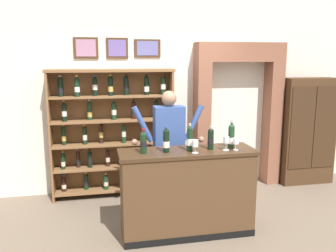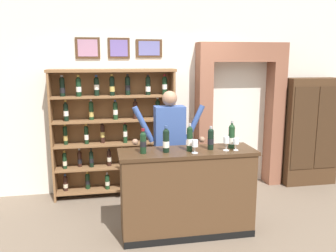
{
  "view_description": "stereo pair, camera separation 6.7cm",
  "coord_description": "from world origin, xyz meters",
  "px_view_note": "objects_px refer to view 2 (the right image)",
  "views": [
    {
      "loc": [
        -0.85,
        -3.82,
        2.07
      ],
      "look_at": [
        -0.04,
        0.1,
        1.3
      ],
      "focal_mm": 37.88,
      "sensor_mm": 36.0,
      "label": 1
    },
    {
      "loc": [
        -0.78,
        -3.83,
        2.07
      ],
      "look_at": [
        -0.04,
        0.1,
        1.3
      ],
      "focal_mm": 37.88,
      "sensor_mm": 36.0,
      "label": 2
    }
  ],
  "objects_px": {
    "wine_shelf": "(114,129)",
    "tasting_bottle_vin_santo": "(166,140)",
    "tasting_bottle_rosso": "(232,136)",
    "wine_glass_right": "(236,142)",
    "tasting_bottle_brunello": "(190,139)",
    "wine_glass_spare": "(226,141)",
    "wine_glass_center": "(195,144)",
    "tasting_counter": "(187,193)",
    "side_cabinet": "(309,131)",
    "tasting_bottle_bianco": "(211,139)",
    "shopkeeper": "(170,140)",
    "tasting_bottle_prosecco": "(143,142)"
  },
  "relations": [
    {
      "from": "tasting_bottle_prosecco",
      "to": "wine_glass_center",
      "type": "height_order",
      "value": "tasting_bottle_prosecco"
    },
    {
      "from": "shopkeeper",
      "to": "wine_glass_spare",
      "type": "xyz_separation_m",
      "value": [
        0.53,
        -0.68,
        0.12
      ]
    },
    {
      "from": "wine_shelf",
      "to": "shopkeeper",
      "type": "distance_m",
      "value": 1.08
    },
    {
      "from": "tasting_bottle_prosecco",
      "to": "wine_glass_right",
      "type": "distance_m",
      "value": 1.07
    },
    {
      "from": "wine_shelf",
      "to": "wine_glass_spare",
      "type": "distance_m",
      "value": 1.94
    },
    {
      "from": "tasting_bottle_vin_santo",
      "to": "tasting_bottle_brunello",
      "type": "distance_m",
      "value": 0.27
    },
    {
      "from": "shopkeeper",
      "to": "wine_glass_right",
      "type": "distance_m",
      "value": 0.95
    },
    {
      "from": "shopkeeper",
      "to": "tasting_counter",
      "type": "bearing_deg",
      "value": -80.87
    },
    {
      "from": "wine_shelf",
      "to": "tasting_bottle_vin_santo",
      "type": "height_order",
      "value": "wine_shelf"
    },
    {
      "from": "tasting_bottle_bianco",
      "to": "wine_glass_spare",
      "type": "height_order",
      "value": "tasting_bottle_bianco"
    },
    {
      "from": "wine_shelf",
      "to": "tasting_bottle_vin_santo",
      "type": "distance_m",
      "value": 1.55
    },
    {
      "from": "wine_shelf",
      "to": "tasting_bottle_brunello",
      "type": "relative_size",
      "value": 6.0
    },
    {
      "from": "tasting_bottle_brunello",
      "to": "wine_glass_right",
      "type": "xyz_separation_m",
      "value": [
        0.53,
        -0.07,
        -0.05
      ]
    },
    {
      "from": "side_cabinet",
      "to": "tasting_bottle_prosecco",
      "type": "relative_size",
      "value": 6.22
    },
    {
      "from": "wine_shelf",
      "to": "tasting_bottle_vin_santo",
      "type": "bearing_deg",
      "value": -70.19
    },
    {
      "from": "wine_glass_center",
      "to": "wine_glass_right",
      "type": "bearing_deg",
      "value": 3.51
    },
    {
      "from": "tasting_bottle_brunello",
      "to": "tasting_bottle_rosso",
      "type": "relative_size",
      "value": 0.97
    },
    {
      "from": "tasting_bottle_brunello",
      "to": "tasting_bottle_bianco",
      "type": "bearing_deg",
      "value": 5.45
    },
    {
      "from": "tasting_bottle_brunello",
      "to": "shopkeeper",
      "type": "bearing_deg",
      "value": 100.25
    },
    {
      "from": "tasting_bottle_rosso",
      "to": "wine_glass_right",
      "type": "height_order",
      "value": "tasting_bottle_rosso"
    },
    {
      "from": "tasting_bottle_brunello",
      "to": "tasting_bottle_rosso",
      "type": "xyz_separation_m",
      "value": [
        0.52,
        0.04,
        -0.0
      ]
    },
    {
      "from": "wine_shelf",
      "to": "tasting_bottle_brunello",
      "type": "xyz_separation_m",
      "value": [
        0.8,
        -1.46,
        0.14
      ]
    },
    {
      "from": "wine_glass_right",
      "to": "tasting_bottle_prosecco",
      "type": "bearing_deg",
      "value": 176.42
    },
    {
      "from": "tasting_bottle_vin_santo",
      "to": "wine_glass_right",
      "type": "relative_size",
      "value": 2.15
    },
    {
      "from": "side_cabinet",
      "to": "tasting_bottle_rosso",
      "type": "xyz_separation_m",
      "value": [
        -1.87,
        -1.34,
        0.29
      ]
    },
    {
      "from": "tasting_bottle_vin_santo",
      "to": "tasting_bottle_bianco",
      "type": "xyz_separation_m",
      "value": [
        0.53,
        0.02,
        -0.01
      ]
    },
    {
      "from": "wine_glass_center",
      "to": "tasting_bottle_prosecco",
      "type": "bearing_deg",
      "value": 170.3
    },
    {
      "from": "side_cabinet",
      "to": "tasting_bottle_bianco",
      "type": "relative_size",
      "value": 6.39
    },
    {
      "from": "wine_shelf",
      "to": "tasting_bottle_vin_santo",
      "type": "xyz_separation_m",
      "value": [
        0.52,
        -1.46,
        0.14
      ]
    },
    {
      "from": "wine_glass_right",
      "to": "wine_glass_center",
      "type": "distance_m",
      "value": 0.5
    },
    {
      "from": "shopkeeper",
      "to": "wine_glass_center",
      "type": "bearing_deg",
      "value": -78.39
    },
    {
      "from": "tasting_bottle_bianco",
      "to": "tasting_bottle_brunello",
      "type": "bearing_deg",
      "value": -174.55
    },
    {
      "from": "side_cabinet",
      "to": "wine_glass_center",
      "type": "bearing_deg",
      "value": -147.82
    },
    {
      "from": "wine_glass_right",
      "to": "wine_glass_center",
      "type": "xyz_separation_m",
      "value": [
        -0.5,
        -0.03,
        0.0
      ]
    },
    {
      "from": "tasting_bottle_vin_santo",
      "to": "wine_glass_spare",
      "type": "height_order",
      "value": "tasting_bottle_vin_santo"
    },
    {
      "from": "wine_shelf",
      "to": "tasting_counter",
      "type": "xyz_separation_m",
      "value": [
        0.78,
        -1.42,
        -0.52
      ]
    },
    {
      "from": "tasting_bottle_rosso",
      "to": "wine_glass_center",
      "type": "relative_size",
      "value": 2.17
    },
    {
      "from": "side_cabinet",
      "to": "tasting_bottle_prosecco",
      "type": "xyz_separation_m",
      "value": [
        -2.92,
        -1.38,
        0.28
      ]
    },
    {
      "from": "tasting_bottle_prosecco",
      "to": "tasting_bottle_brunello",
      "type": "relative_size",
      "value": 0.88
    },
    {
      "from": "wine_glass_spare",
      "to": "wine_shelf",
      "type": "bearing_deg",
      "value": 128.8
    },
    {
      "from": "shopkeeper",
      "to": "wine_glass_right",
      "type": "bearing_deg",
      "value": -46.98
    },
    {
      "from": "tasting_counter",
      "to": "tasting_bottle_vin_santo",
      "type": "bearing_deg",
      "value": -172.98
    },
    {
      "from": "tasting_bottle_vin_santo",
      "to": "tasting_bottle_brunello",
      "type": "height_order",
      "value": "tasting_bottle_brunello"
    },
    {
      "from": "tasting_bottle_prosecco",
      "to": "side_cabinet",
      "type": "bearing_deg",
      "value": 25.34
    },
    {
      "from": "tasting_bottle_vin_santo",
      "to": "tasting_bottle_brunello",
      "type": "relative_size",
      "value": 0.95
    },
    {
      "from": "side_cabinet",
      "to": "tasting_bottle_brunello",
      "type": "xyz_separation_m",
      "value": [
        -2.39,
        -1.38,
        0.29
      ]
    },
    {
      "from": "tasting_counter",
      "to": "wine_glass_right",
      "type": "relative_size",
      "value": 11.19
    },
    {
      "from": "tasting_bottle_rosso",
      "to": "wine_glass_right",
      "type": "relative_size",
      "value": 2.32
    },
    {
      "from": "side_cabinet",
      "to": "wine_glass_center",
      "type": "distance_m",
      "value": 2.79
    },
    {
      "from": "tasting_counter",
      "to": "wine_glass_center",
      "type": "height_order",
      "value": "wine_glass_center"
    }
  ]
}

